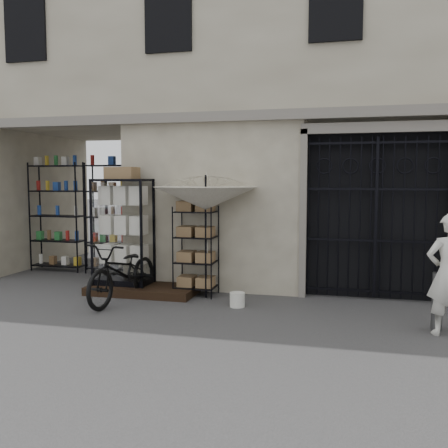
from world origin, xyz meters
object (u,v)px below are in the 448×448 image
(display_cabinet, at_px, (123,237))
(wire_rack, at_px, (196,252))
(market_umbrella, at_px, (206,192))
(steel_bollard, at_px, (437,302))
(bicycle, at_px, (124,301))
(shopkeeper, at_px, (446,335))
(white_bucket, at_px, (237,300))

(display_cabinet, distance_m, wire_rack, 1.44)
(market_umbrella, xyz_separation_m, steel_bollard, (3.69, -1.06, -1.49))
(wire_rack, height_order, bicycle, wire_rack)
(display_cabinet, height_order, shopkeeper, display_cabinet)
(white_bucket, bearing_deg, wire_rack, 144.93)
(display_cabinet, height_order, wire_rack, display_cabinet)
(display_cabinet, distance_m, market_umbrella, 1.86)
(white_bucket, height_order, bicycle, bicycle)
(wire_rack, relative_size, bicycle, 0.81)
(display_cabinet, height_order, white_bucket, display_cabinet)
(white_bucket, xyz_separation_m, shopkeeper, (3.11, -0.77, -0.12))
(wire_rack, xyz_separation_m, market_umbrella, (0.23, -0.16, 1.10))
(display_cabinet, bearing_deg, steel_bollard, 6.60)
(white_bucket, relative_size, shopkeeper, 0.15)
(wire_rack, bearing_deg, shopkeeper, -35.88)
(wire_rack, distance_m, steel_bollard, 4.13)
(display_cabinet, bearing_deg, bicycle, -45.09)
(display_cabinet, relative_size, steel_bollard, 2.61)
(white_bucket, height_order, shopkeeper, white_bucket)
(steel_bollard, bearing_deg, white_bucket, 169.10)
(wire_rack, distance_m, market_umbrella, 1.13)
(bicycle, xyz_separation_m, shopkeeper, (5.09, -0.64, 0.00))
(display_cabinet, height_order, steel_bollard, display_cabinet)
(wire_rack, bearing_deg, market_umbrella, -51.61)
(bicycle, height_order, shopkeeper, bicycle)
(wire_rack, relative_size, steel_bollard, 1.99)
(market_umbrella, bearing_deg, wire_rack, 144.95)
(bicycle, bearing_deg, wire_rack, 43.66)
(bicycle, distance_m, steel_bollard, 5.03)
(shopkeeper, bearing_deg, bicycle, -19.66)
(white_bucket, bearing_deg, shopkeeper, -13.87)
(white_bucket, bearing_deg, bicycle, -176.24)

